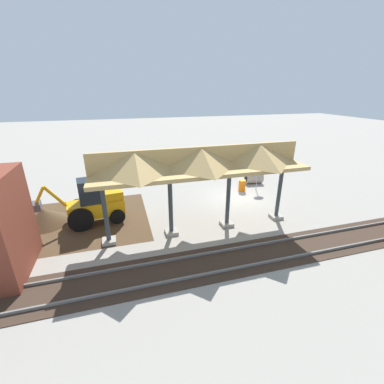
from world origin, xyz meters
TOP-DOWN VIEW (x-y plane):
  - ground_plane at (0.00, 0.00)m, footprint 120.00×120.00m
  - dirt_work_zone at (11.43, 0.82)m, footprint 9.12×7.00m
  - platform_canopy at (4.09, 3.80)m, footprint 11.43×3.20m
  - rail_tracks at (0.00, 7.03)m, footprint 60.00×2.58m
  - stop_sign at (-2.31, -1.04)m, footprint 0.75×0.15m
  - backhoe at (10.01, 1.20)m, footprint 5.13×2.13m
  - dirt_mound at (12.99, 0.45)m, footprint 5.78×5.78m
  - concrete_pipe at (-2.89, -2.52)m, footprint 1.53×1.09m
  - traffic_barrel at (-1.07, -1.13)m, footprint 0.56×0.56m

SIDE VIEW (x-z plane):
  - ground_plane at x=0.00m, z-range 0.00..0.00m
  - dirt_mound at x=12.99m, z-range -0.97..0.97m
  - dirt_work_zone at x=11.43m, z-range 0.00..0.01m
  - rail_tracks at x=0.00m, z-range -0.05..0.10m
  - traffic_barrel at x=-1.07m, z-range 0.00..0.90m
  - concrete_pipe at x=-2.89m, z-range 0.00..0.94m
  - backhoe at x=10.01m, z-range -0.14..2.68m
  - stop_sign at x=-2.31m, z-range 0.53..2.92m
  - platform_canopy at x=4.09m, z-range 1.70..6.60m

